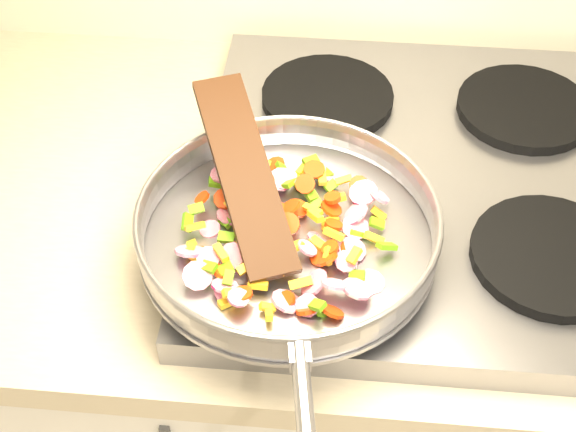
{
  "coord_description": "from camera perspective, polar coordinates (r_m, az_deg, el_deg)",
  "views": [
    {
      "loc": [
        -0.81,
        0.88,
        1.66
      ],
      "look_at": [
        -0.87,
        1.51,
        1.0
      ],
      "focal_mm": 50.0,
      "sensor_mm": 36.0,
      "label": 1
    }
  ],
  "objects": [
    {
      "name": "grate_br",
      "position": [
        1.19,
        16.47,
        7.38
      ],
      "size": [
        0.19,
        0.19,
        0.02
      ],
      "primitive_type": "cylinder",
      "color": "black",
      "rests_on": "cooktop"
    },
    {
      "name": "grate_fr",
      "position": [
        0.99,
        18.21,
        -2.71
      ],
      "size": [
        0.19,
        0.19,
        0.02
      ],
      "primitive_type": "cylinder",
      "color": "black",
      "rests_on": "cooktop"
    },
    {
      "name": "wooden_spatula",
      "position": [
        0.93,
        -3.11,
        3.05
      ],
      "size": [
        0.15,
        0.26,
        0.1
      ],
      "primitive_type": "cube",
      "rotation": [
        0.0,
        -0.35,
        1.97
      ],
      "color": "black",
      "rests_on": "saute_pan"
    },
    {
      "name": "vegetable_heap",
      "position": [
        0.93,
        -0.09,
        -1.08
      ],
      "size": [
        0.26,
        0.26,
        0.05
      ],
      "color": "red",
      "rests_on": "saute_pan"
    },
    {
      "name": "cooktop",
      "position": [
        1.08,
        9.74,
        2.27
      ],
      "size": [
        0.6,
        0.6,
        0.04
      ],
      "primitive_type": "cube",
      "color": "#939399",
      "rests_on": "counter_top"
    },
    {
      "name": "grate_bl",
      "position": [
        1.17,
        2.82,
        8.46
      ],
      "size": [
        0.19,
        0.19,
        0.02
      ],
      "primitive_type": "cylinder",
      "color": "black",
      "rests_on": "cooktop"
    },
    {
      "name": "saute_pan",
      "position": [
        0.92,
        0.01,
        -0.81
      ],
      "size": [
        0.39,
        0.56,
        0.05
      ],
      "rotation": [
        0.0,
        0.0,
        0.15
      ],
      "color": "#9E9EA5",
      "rests_on": "grate_fl"
    },
    {
      "name": "grate_fl",
      "position": [
        0.96,
        1.85,
        -1.7
      ],
      "size": [
        0.19,
        0.19,
        0.02
      ],
      "primitive_type": "cylinder",
      "color": "black",
      "rests_on": "cooktop"
    }
  ]
}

